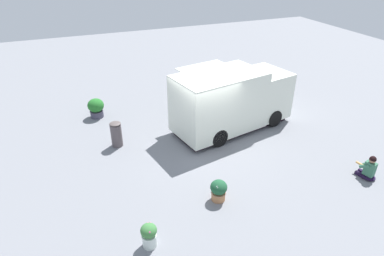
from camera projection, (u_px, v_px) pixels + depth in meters
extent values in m
plane|color=gray|center=(206.00, 143.00, 13.12)|extent=(40.00, 40.00, 0.00)
cube|color=white|center=(219.00, 102.00, 13.27)|extent=(3.90, 2.70, 2.34)
cube|color=white|center=(265.00, 93.00, 14.58)|extent=(1.88, 2.22, 1.97)
cube|color=black|center=(278.00, 82.00, 14.76)|extent=(0.35, 1.61, 0.75)
cube|color=black|center=(204.00, 90.00, 13.95)|extent=(1.93, 0.41, 0.82)
cube|color=silver|center=(201.00, 66.00, 13.68)|extent=(2.22, 1.01, 0.03)
cube|color=black|center=(232.00, 125.00, 14.26)|extent=(5.07, 2.55, 0.20)
cylinder|color=black|center=(274.00, 118.00, 14.22)|extent=(0.76, 0.36, 0.74)
cylinder|color=black|center=(246.00, 103.00, 15.54)|extent=(0.76, 0.36, 0.74)
cylinder|color=black|center=(219.00, 138.00, 12.80)|extent=(0.76, 0.36, 0.74)
cylinder|color=black|center=(193.00, 119.00, 14.13)|extent=(0.76, 0.36, 0.74)
ellipsoid|color=black|center=(367.00, 176.00, 11.17)|extent=(0.56, 0.62, 0.13)
cube|color=black|center=(363.00, 172.00, 11.37)|extent=(0.20, 0.38, 0.11)
cube|color=black|center=(360.00, 174.00, 11.26)|extent=(0.20, 0.38, 0.11)
cube|color=#396F54|center=(370.00, 169.00, 11.02)|extent=(0.30, 0.38, 0.50)
sphere|color=#A47258|center=(373.00, 160.00, 10.85)|extent=(0.22, 0.22, 0.22)
sphere|color=black|center=(373.00, 159.00, 10.83)|extent=(0.22, 0.22, 0.22)
cube|color=#396F54|center=(368.00, 164.00, 11.14)|extent=(0.17, 0.35, 0.27)
cube|color=#396F54|center=(365.00, 166.00, 11.03)|extent=(0.17, 0.35, 0.27)
cylinder|color=#E1A95F|center=(361.00, 164.00, 11.24)|extent=(0.13, 0.37, 0.08)
cube|color=#619651|center=(361.00, 164.00, 11.23)|extent=(0.09, 0.31, 0.02)
cylinder|color=#B1794E|center=(218.00, 196.00, 10.20)|extent=(0.43, 0.43, 0.28)
torus|color=#AC7254|center=(218.00, 193.00, 10.13)|extent=(0.46, 0.46, 0.04)
ellipsoid|color=#1F5434|center=(219.00, 187.00, 10.03)|extent=(0.52, 0.52, 0.45)
sphere|color=silver|center=(213.00, 183.00, 10.02)|extent=(0.06, 0.06, 0.06)
sphere|color=silver|center=(224.00, 183.00, 10.10)|extent=(0.06, 0.06, 0.06)
sphere|color=silver|center=(218.00, 188.00, 9.82)|extent=(0.07, 0.07, 0.07)
sphere|color=silver|center=(215.00, 191.00, 9.86)|extent=(0.05, 0.05, 0.05)
sphere|color=silver|center=(217.00, 187.00, 9.84)|extent=(0.07, 0.07, 0.07)
sphere|color=white|center=(218.00, 188.00, 9.82)|extent=(0.06, 0.06, 0.06)
cylinder|color=#454356|center=(97.00, 114.00, 15.06)|extent=(0.58, 0.58, 0.31)
torus|color=#4C4055|center=(97.00, 111.00, 14.99)|extent=(0.61, 0.61, 0.04)
ellipsoid|color=#256E27|center=(96.00, 105.00, 14.85)|extent=(0.73, 0.73, 0.62)
sphere|color=red|center=(97.00, 100.00, 15.00)|extent=(0.05, 0.05, 0.05)
sphere|color=red|center=(94.00, 105.00, 14.55)|extent=(0.08, 0.08, 0.08)
sphere|color=red|center=(90.00, 103.00, 14.67)|extent=(0.07, 0.07, 0.07)
sphere|color=red|center=(100.00, 101.00, 14.80)|extent=(0.06, 0.06, 0.06)
cylinder|color=silver|center=(150.00, 240.00, 8.61)|extent=(0.38, 0.38, 0.38)
torus|color=silver|center=(149.00, 235.00, 8.52)|extent=(0.40, 0.40, 0.04)
ellipsoid|color=#3E7B3E|center=(149.00, 230.00, 8.43)|extent=(0.43, 0.43, 0.37)
sphere|color=#EB3D8F|center=(150.00, 232.00, 8.26)|extent=(0.07, 0.07, 0.07)
sphere|color=#F03489|center=(148.00, 223.00, 8.49)|extent=(0.06, 0.06, 0.06)
sphere|color=#F13B95|center=(150.00, 224.00, 8.53)|extent=(0.07, 0.07, 0.07)
sphere|color=#F03A95|center=(145.00, 226.00, 8.53)|extent=(0.08, 0.08, 0.08)
cylinder|color=#52494C|center=(116.00, 135.00, 12.77)|extent=(0.43, 0.43, 0.93)
ellipsoid|color=#574D4B|center=(115.00, 124.00, 12.52)|extent=(0.44, 0.44, 0.09)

